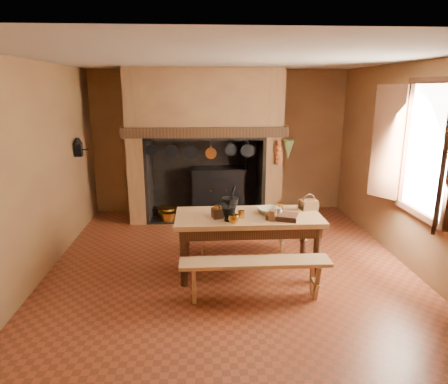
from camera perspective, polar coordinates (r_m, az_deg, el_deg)
name	(u,v)px	position (r m, az deg, el deg)	size (l,w,h in m)	color
floor	(230,266)	(5.76, 0.81, -10.51)	(5.50, 5.50, 0.00)	brown
ceiling	(230,59)	(5.22, 0.92, 18.51)	(5.50, 5.50, 0.00)	silver
back_wall	(220,142)	(8.03, -0.64, 7.15)	(5.00, 0.02, 2.80)	brown
wall_left	(38,172)	(5.70, -25.09, 2.66)	(0.02, 5.50, 2.80)	brown
wall_right	(412,167)	(6.04, 25.26, 3.25)	(0.02, 5.50, 2.80)	brown
wall_front	(261,251)	(2.69, 5.37, -8.36)	(5.00, 0.02, 2.80)	brown
chimney_breast	(205,123)	(7.53, -2.79, 9.79)	(2.95, 0.96, 2.80)	brown
iron_range	(218,190)	(7.90, -0.82, 0.26)	(1.12, 0.55, 1.60)	black
hearth_pans	(167,213)	(7.81, -8.15, -3.04)	(0.51, 0.62, 0.20)	#B57C29
hanging_pans	(203,151)	(7.09, -3.01, 5.81)	(1.92, 0.29, 0.27)	black
onion_string	(278,153)	(7.21, 7.75, 5.60)	(0.12, 0.10, 0.46)	#A5491E
herb_bunch	(288,150)	(7.24, 9.16, 5.99)	(0.20, 0.20, 0.35)	#55622E
window	(420,150)	(5.58, 26.16, 5.45)	(0.39, 1.75, 1.76)	white
wall_coffee_mill	(78,146)	(7.10, -20.13, 6.23)	(0.23, 0.16, 0.31)	black
work_table	(248,224)	(5.31, 3.49, -4.61)	(1.91, 0.85, 0.83)	tan
bench_front	(255,270)	(4.79, 4.46, -11.07)	(1.77, 0.31, 0.50)	tan
bench_back	(242,233)	(6.09, 2.64, -5.84)	(1.51, 0.26, 0.42)	tan
mortar_large	(230,205)	(5.24, 0.91, -1.92)	(0.23, 0.23, 0.38)	black
mortar_small	(229,213)	(5.00, 0.67, -3.02)	(0.18, 0.18, 0.31)	black
coffee_grinder	(218,212)	(5.12, -0.93, -2.90)	(0.19, 0.16, 0.20)	#3D2213
brass_mug_a	(241,214)	(5.14, 2.49, -3.19)	(0.09, 0.09, 0.10)	#B57C29
brass_mug_b	(280,206)	(5.54, 7.99, -2.01)	(0.08, 0.08, 0.09)	#B57C29
mixing_bowl	(269,210)	(5.36, 6.43, -2.63)	(0.30, 0.30, 0.07)	#B4AC8A
stoneware_crock	(273,215)	(5.06, 6.95, -3.32)	(0.11, 0.11, 0.13)	brown
glass_jar	(279,212)	(5.21, 7.83, -2.88)	(0.07, 0.07, 0.12)	beige
wicker_basket	(309,204)	(5.61, 12.00, -1.71)	(0.26, 0.21, 0.22)	#492A16
wooden_tray	(283,216)	(5.15, 8.37, -3.45)	(0.38, 0.27, 0.07)	#3D2213
brass_cup	(234,219)	(4.94, 1.38, -3.86)	(0.14, 0.14, 0.11)	#B57C29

